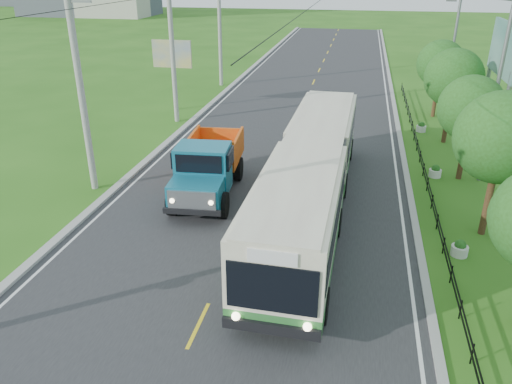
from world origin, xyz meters
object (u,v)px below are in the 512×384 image
(pole_mid, at_px, (173,48))
(billboard_right, at_px, (503,57))
(planter_near, at_px, (460,249))
(tree_fifth, at_px, (454,81))
(planter_mid, at_px, (435,172))
(streetlight_mid, at_px, (494,86))
(planter_far, at_px, (421,127))
(tree_fourth, at_px, (471,111))
(tree_back, at_px, (441,66))
(tree_third, at_px, (501,142))
(billboard_left, at_px, (172,58))
(pole_near, at_px, (81,87))
(streetlight_far, at_px, (451,44))
(pole_far, at_px, (220,28))
(bus, at_px, (312,172))
(dump_truck, at_px, (208,164))

(pole_mid, height_order, billboard_right, pole_mid)
(planter_near, distance_m, billboard_right, 15.34)
(tree_fifth, distance_m, planter_mid, 7.21)
(streetlight_mid, distance_m, planter_far, 9.46)
(tree_fourth, xyz_separation_m, tree_back, (0.00, 12.00, 0.07))
(tree_third, bearing_deg, planter_mid, 102.10)
(tree_back, distance_m, billboard_left, 19.48)
(pole_near, relative_size, tree_back, 1.82)
(tree_fourth, distance_m, tree_fifth, 6.01)
(tree_fourth, distance_m, billboard_left, 21.72)
(tree_third, relative_size, streetlight_mid, 0.66)
(tree_back, distance_m, streetlight_far, 2.37)
(billboard_right, bearing_deg, tree_third, -101.64)
(tree_fourth, distance_m, streetlight_far, 13.94)
(pole_mid, height_order, planter_mid, pole_mid)
(pole_near, height_order, planter_mid, pole_near)
(streetlight_far, xyz_separation_m, billboard_left, (-20.14, -4.00, -1.04))
(tree_back, height_order, streetlight_mid, streetlight_mid)
(tree_fifth, relative_size, tree_back, 1.05)
(planter_near, bearing_deg, planter_mid, 90.00)
(pole_far, xyz_separation_m, bus, (10.84, -24.71, -3.03))
(planter_near, relative_size, billboard_right, 0.09)
(streetlight_far, relative_size, bus, 0.51)
(streetlight_mid, xyz_separation_m, bus, (-8.06, -5.71, -2.84))
(pole_far, bearing_deg, tree_fourth, -46.15)
(streetlight_far, bearing_deg, planter_mid, -98.30)
(tree_fourth, bearing_deg, dump_truck, -159.17)
(planter_mid, relative_size, dump_truck, 0.10)
(pole_far, relative_size, planter_far, 14.93)
(pole_mid, relative_size, billboard_right, 1.37)
(tree_fourth, relative_size, planter_far, 8.06)
(pole_near, distance_m, tree_fifth, 21.31)
(streetlight_mid, relative_size, billboard_right, 1.24)
(dump_truck, bearing_deg, bus, -17.68)
(pole_near, xyz_separation_m, bus, (10.84, -0.71, -3.03))
(tree_back, height_order, planter_near, tree_back)
(streetlight_mid, height_order, bus, streetlight_mid)
(tree_fourth, distance_m, planter_mid, 3.53)
(tree_third, height_order, dump_truck, tree_third)
(tree_third, bearing_deg, streetlight_mid, 82.36)
(pole_mid, height_order, tree_fifth, pole_mid)
(planter_far, distance_m, billboard_right, 6.58)
(tree_third, bearing_deg, pole_near, 177.29)
(planter_near, bearing_deg, tree_back, 86.43)
(tree_fourth, xyz_separation_m, bus, (-7.28, -5.85, -1.52))
(tree_third, bearing_deg, tree_fourth, 90.00)
(pole_near, xyz_separation_m, streetlight_mid, (18.90, 5.00, -0.19))
(pole_mid, distance_m, planter_far, 17.56)
(streetlight_far, bearing_deg, tree_third, -92.27)
(planter_mid, relative_size, billboard_left, 0.13)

